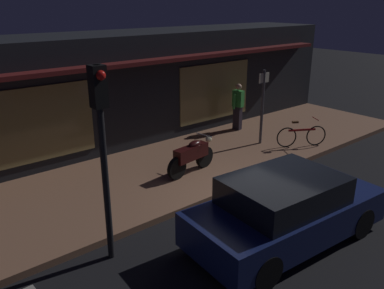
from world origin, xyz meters
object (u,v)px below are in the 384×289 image
(motorcycle, at_px, (192,155))
(sign_post, at_px, (263,103))
(traffic_light_pole, at_px, (102,132))
(bicycle_parked, at_px, (301,136))
(person_bystander, at_px, (238,106))
(parked_car_far, at_px, (286,210))

(motorcycle, relative_size, sign_post, 0.71)
(traffic_light_pole, bearing_deg, sign_post, 18.09)
(motorcycle, relative_size, bicycle_parked, 1.17)
(person_bystander, distance_m, parked_car_far, 6.95)
(sign_post, height_order, parked_car_far, sign_post)
(traffic_light_pole, height_order, parked_car_far, traffic_light_pole)
(motorcycle, xyz_separation_m, bicycle_parked, (4.00, -0.64, -0.14))
(bicycle_parked, distance_m, traffic_light_pole, 7.81)
(traffic_light_pole, bearing_deg, bicycle_parked, 8.82)
(motorcycle, bearing_deg, traffic_light_pole, -152.56)
(person_bystander, relative_size, parked_car_far, 0.40)
(motorcycle, xyz_separation_m, traffic_light_pole, (-3.47, -1.80, 1.83))
(motorcycle, height_order, parked_car_far, parked_car_far)
(person_bystander, bearing_deg, sign_post, -108.01)
(sign_post, bearing_deg, person_bystander, 71.99)
(sign_post, distance_m, traffic_light_pole, 7.12)
(person_bystander, height_order, traffic_light_pole, traffic_light_pole)
(sign_post, bearing_deg, traffic_light_pole, -161.91)
(motorcycle, bearing_deg, bicycle_parked, -9.12)
(bicycle_parked, bearing_deg, person_bystander, 95.94)
(bicycle_parked, height_order, sign_post, sign_post)
(motorcycle, distance_m, bicycle_parked, 4.05)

